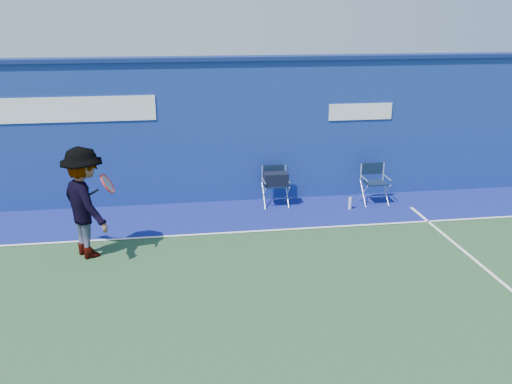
{
  "coord_description": "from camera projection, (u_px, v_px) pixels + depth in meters",
  "views": [
    {
      "loc": [
        -0.33,
        -6.16,
        3.99
      ],
      "look_at": [
        0.97,
        2.6,
        1.0
      ],
      "focal_mm": 38.0,
      "sensor_mm": 36.0,
      "label": 1
    }
  ],
  "objects": [
    {
      "name": "tennis_player",
      "position": [
        85.0,
        203.0,
        8.98
      ],
      "size": [
        1.25,
        1.41,
        1.89
      ],
      "color": "#EA4738",
      "rests_on": "ground"
    },
    {
      "name": "court_lines",
      "position": [
        209.0,
        306.0,
        7.65
      ],
      "size": [
        24.0,
        12.0,
        0.01
      ],
      "color": "white",
      "rests_on": "out_of_bounds_strip"
    },
    {
      "name": "out_of_bounds_strip",
      "position": [
        198.0,
        217.0,
        10.94
      ],
      "size": [
        24.0,
        1.8,
        0.01
      ],
      "primitive_type": "cube",
      "color": "navy",
      "rests_on": "ground"
    },
    {
      "name": "ground",
      "position": [
        212.0,
        330.0,
        7.1
      ],
      "size": [
        80.0,
        80.0,
        0.0
      ],
      "primitive_type": "plane",
      "color": "#264728",
      "rests_on": "ground"
    },
    {
      "name": "directors_chair_left",
      "position": [
        275.0,
        190.0,
        11.51
      ],
      "size": [
        0.51,
        0.45,
        0.85
      ],
      "color": "silver",
      "rests_on": "ground"
    },
    {
      "name": "water_bottle",
      "position": [
        350.0,
        203.0,
        11.36
      ],
      "size": [
        0.07,
        0.07,
        0.26
      ],
      "primitive_type": "cylinder",
      "color": "silver",
      "rests_on": "ground"
    },
    {
      "name": "directors_chair_right",
      "position": [
        374.0,
        191.0,
        11.68
      ],
      "size": [
        0.51,
        0.46,
        0.86
      ],
      "color": "silver",
      "rests_on": "ground"
    },
    {
      "name": "stadium_wall",
      "position": [
        193.0,
        131.0,
        11.47
      ],
      "size": [
        24.0,
        0.5,
        3.08
      ],
      "color": "navy",
      "rests_on": "ground"
    }
  ]
}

